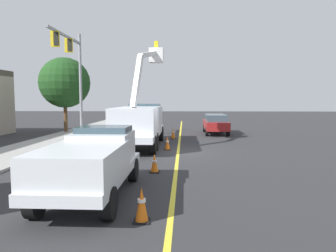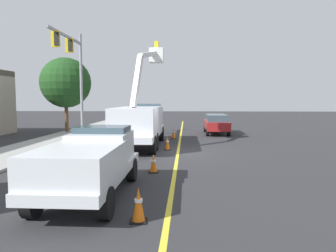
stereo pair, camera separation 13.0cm
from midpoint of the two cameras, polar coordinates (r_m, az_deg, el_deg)
The scene contains 12 objects.
ground at distance 17.60m, azimuth 2.06°, elevation -4.88°, with size 120.00×120.00×0.00m, color #2D2D30.
sidewalk_far_side at distance 19.90m, azimuth -24.62°, elevation -4.02°, with size 60.00×3.60×0.12m, color #9E9E99.
lane_centre_stripe at distance 17.60m, azimuth 2.06°, elevation -4.87°, with size 50.00×0.16×0.01m, color yellow.
utility_bucket_truck at distance 19.84m, azimuth -4.91°, elevation 0.88°, with size 8.24×2.80×6.74m.
service_pickup_truck at distance 9.85m, azimuth -13.76°, elevation -6.25°, with size 5.63×2.26×2.06m.
passing_minivan at distance 27.13m, azimuth 9.02°, elevation 0.59°, with size 4.83×2.01×1.69m.
traffic_cone_leading at distance 7.84m, azimuth -4.98°, elevation -14.27°, with size 0.40×0.40×0.87m.
traffic_cone_mid_front at distance 12.81m, azimuth -2.41°, elevation -6.91°, with size 0.40×0.40×0.76m.
traffic_cone_mid_rear at distance 18.41m, azimuth 0.08°, elevation -3.20°, with size 0.40×0.40×0.81m.
traffic_cone_trailing at distance 23.56m, azimuth 1.18°, elevation -1.34°, with size 0.40×0.40×0.86m.
traffic_signal_mast at distance 24.34m, azimuth -16.88°, elevation 10.75°, with size 5.98×0.60×8.12m.
street_tree_right at distance 29.15m, azimuth -18.23°, elevation 7.57°, with size 4.44×4.44×6.70m.
Camera 2 is at (-17.34, -0.19, 3.01)m, focal length 33.05 mm.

